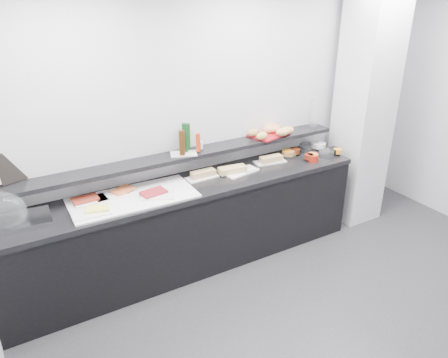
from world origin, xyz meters
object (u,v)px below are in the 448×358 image
carafe (313,115)px  framed_print (11,167)px  condiment_tray (184,154)px  sandwich_plate_mid (241,172)px  bread_tray (269,134)px  cloche_base (19,221)px

carafe → framed_print: bearing=177.3°
condiment_tray → carafe: 1.60m
sandwich_plate_mid → bread_tray: bread_tray is taller
sandwich_plate_mid → framed_print: framed_print is taller
cloche_base → carafe: bearing=6.0°
bread_tray → cloche_base: bearing=168.8°
sandwich_plate_mid → condiment_tray: size_ratio=1.48×
cloche_base → carafe: carafe is taller
cloche_base → bread_tray: size_ratio=1.16×
sandwich_plate_mid → condiment_tray: condiment_tray is taller
condiment_tray → carafe: carafe is taller
cloche_base → sandwich_plate_mid: 2.06m
sandwich_plate_mid → condiment_tray: bearing=153.0°
condiment_tray → framed_print: bearing=-165.3°
sandwich_plate_mid → carafe: size_ratio=1.22×
sandwich_plate_mid → bread_tray: (0.48, 0.22, 0.25)m
cloche_base → condiment_tray: 1.54m
framed_print → carafe: (3.07, -0.14, 0.02)m
cloche_base → framed_print: framed_print is taller
carafe → sandwich_plate_mid: bearing=-170.9°
cloche_base → framed_print: 0.45m
condiment_tray → sandwich_plate_mid: bearing=3.4°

